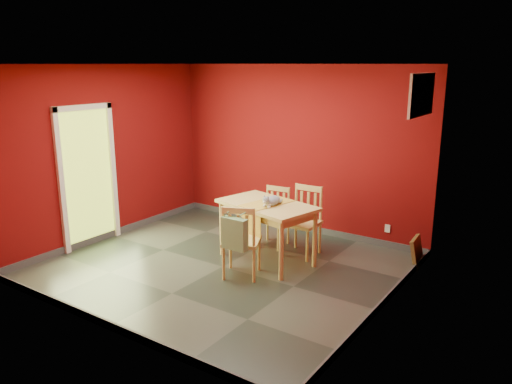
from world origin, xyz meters
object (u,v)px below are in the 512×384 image
Objects in this scene: tote_bag at (235,234)px; picture_frame at (417,252)px; chair_far_left at (274,216)px; cat at (272,199)px; chair_far_right at (303,220)px; dining_table at (267,211)px; chair_near at (241,240)px.

picture_frame is (1.73, 1.85, -0.46)m from tote_bag.
cat reaches higher than chair_far_left.
chair_far_left is 0.89× the size of chair_far_right.
picture_frame is (1.52, 0.46, -0.31)m from chair_far_right.
chair_far_right is 2.42× the size of picture_frame.
picture_frame is (1.81, 0.98, -0.53)m from dining_table.
cat is (0.37, -0.63, 0.47)m from chair_far_left.
picture_frame is at bearing 42.31° from chair_near.
chair_near is at bearing 105.85° from tote_bag.
chair_far_left is (-0.26, 0.60, -0.28)m from dining_table.
dining_table is 4.10× the size of cat.
cat is at bearing 81.77° from chair_near.
dining_table is at bearing -119.15° from chair_far_right.
chair_far_left is at bearing 136.41° from cat.
tote_bag is at bearing -84.58° from dining_table.
tote_bag is at bearing -133.12° from picture_frame.
chair_far_left is 2.12m from picture_frame.
cat is (0.11, -0.04, 0.19)m from dining_table.
dining_table is 1.66× the size of chair_far_left.
chair_far_left is 0.87m from cat.
tote_bag is (-0.21, -1.38, 0.15)m from chair_far_right.
chair_far_left reaches higher than dining_table.
tote_bag is at bearing -76.91° from chair_far_left.
cat reaches higher than chair_far_right.
dining_table reaches higher than picture_frame.
dining_table is 2.13m from picture_frame.
tote_bag is 2.57m from picture_frame.
cat reaches higher than chair_near.
chair_far_right reaches higher than tote_bag.
tote_bag is 0.87m from cat.
chair_far_right is 1.02× the size of chair_near.
chair_far_right is 2.11× the size of tote_bag.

